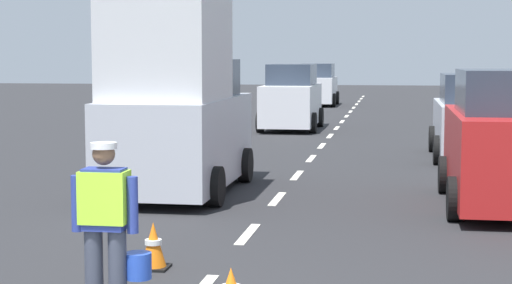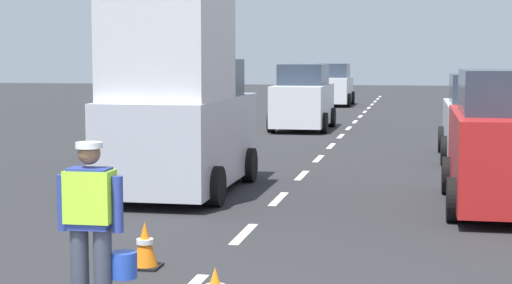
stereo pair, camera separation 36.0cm
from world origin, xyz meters
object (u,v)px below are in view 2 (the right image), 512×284
object	(u,v)px
car_parked_far	(483,120)
car_parked_curbside	(510,144)
car_oncoming_second	(303,99)
car_oncoming_third	(333,86)
road_worker	(93,218)
delivery_truck	(179,105)
traffic_cone_far	(145,245)

from	to	relation	value
car_parked_far	car_parked_curbside	bearing A→B (deg)	-90.59
car_oncoming_second	car_parked_far	size ratio (longest dim) A/B	0.97
car_oncoming_second	car_oncoming_third	size ratio (longest dim) A/B	1.06
road_worker	car_oncoming_third	xyz separation A→B (m)	(-1.20, 35.48, 0.06)
car_parked_far	car_oncoming_third	bearing A→B (deg)	104.89
delivery_truck	car_parked_curbside	bearing A→B (deg)	-4.85
delivery_truck	car_oncoming_third	bearing A→B (deg)	90.06
traffic_cone_far	car_parked_far	size ratio (longest dim) A/B	0.13
delivery_truck	car_parked_far	distance (m)	8.66
delivery_truck	car_oncoming_third	distance (m)	28.38
road_worker	delivery_truck	bearing A→B (deg)	99.34
road_worker	car_oncoming_second	bearing A→B (deg)	92.14
car_oncoming_second	car_oncoming_third	bearing A→B (deg)	91.64
delivery_truck	car_oncoming_second	size ratio (longest dim) A/B	1.09
traffic_cone_far	car_oncoming_third	bearing A→B (deg)	91.96
car_oncoming_second	car_parked_far	distance (m)	9.32
traffic_cone_far	car_oncoming_second	world-z (taller)	car_oncoming_second
car_oncoming_second	delivery_truck	bearing A→B (deg)	-91.56
car_oncoming_second	car_oncoming_third	distance (m)	14.41
car_oncoming_second	car_parked_curbside	size ratio (longest dim) A/B	0.98
car_oncoming_second	car_parked_curbside	bearing A→B (deg)	-69.67
car_oncoming_third	car_parked_curbside	distance (m)	29.43
road_worker	car_parked_far	bearing A→B (deg)	71.04
car_parked_far	traffic_cone_far	bearing A→B (deg)	-111.69
road_worker	delivery_truck	size ratio (longest dim) A/B	0.36
traffic_cone_far	car_parked_curbside	bearing A→B (deg)	46.75
traffic_cone_far	car_parked_far	bearing A→B (deg)	68.31
car_oncoming_second	car_oncoming_third	xyz separation A→B (m)	(-0.41, 14.40, -0.05)
traffic_cone_far	car_oncoming_second	bearing A→B (deg)	92.19
delivery_truck	car_oncoming_third	size ratio (longest dim) A/B	1.15
delivery_truck	car_parked_curbside	world-z (taller)	delivery_truck
car_oncoming_third	traffic_cone_far	bearing A→B (deg)	-88.04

